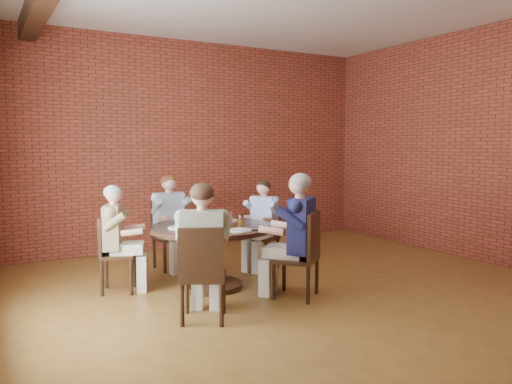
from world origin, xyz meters
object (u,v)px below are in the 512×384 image
chair_c (111,251)px  diner_c (117,239)px  diner_e (296,236)px  smartphone (255,229)px  diner_a (262,225)px  chair_d (202,271)px  diner_d (203,252)px  diner_b (171,222)px  dining_table (212,244)px  chair_e (304,252)px  chair_a (265,233)px  chair_b (168,232)px

chair_c → diner_c: diner_c is taller
diner_e → smartphone: bearing=-79.7°
diner_a → diner_c: diner_c is taller
chair_d → diner_e: size_ratio=0.68×
diner_a → diner_d: diner_d is taller
diner_b → diner_e: 2.05m
dining_table → chair_e: 1.12m
chair_d → diner_e: (1.23, 0.25, 0.18)m
diner_e → chair_a: bearing=-146.1°
diner_b → chair_d: (-0.45, -2.15, -0.13)m
dining_table → chair_d: size_ratio=1.54×
chair_b → chair_c: (-0.96, -0.77, -0.01)m
diner_c → diner_e: (1.68, -1.18, 0.07)m
smartphone → chair_d: bearing=-127.0°
chair_b → diner_e: (0.79, -1.98, 0.19)m
dining_table → diner_d: size_ratio=1.08×
chair_c → diner_c: bearing=-90.0°
chair_c → chair_d: 1.55m
chair_a → chair_c: (-2.13, -0.12, 0.01)m
diner_a → diner_b: (-1.10, 0.60, 0.04)m
diner_a → diner_e: bearing=-41.2°
chair_a → chair_d: 2.26m
dining_table → chair_e: chair_e is taller
diner_c → chair_e: diner_c is taller
diner_b → chair_c: size_ratio=1.46×
diner_b → chair_e: (0.84, -1.97, -0.12)m
chair_e → chair_a: bearing=-143.0°
diner_a → chair_b: size_ratio=1.33×
chair_e → dining_table: bearing=-90.0°
chair_a → chair_d: (-1.61, -1.58, 0.03)m
diner_b → smartphone: bearing=-81.2°
dining_table → chair_b: bearing=95.9°
diner_b → chair_e: diner_b is taller
chair_d → smartphone: size_ratio=6.98×
chair_a → chair_d: size_ratio=0.93×
chair_d → diner_b: bearing=-73.2°
diner_d → dining_table: bearing=-90.0°
diner_a → diner_b: diner_b is taller
diner_e → diner_d: bearing=-31.8°
chair_b → diner_e: 2.14m
chair_d → diner_d: bearing=-90.0°
chair_e → diner_e: 0.20m
chair_e → smartphone: chair_e is taller
diner_e → smartphone: size_ratio=10.29×
chair_e → diner_e: size_ratio=0.70×
chair_c → smartphone: bearing=-102.1°
chair_c → chair_a: bearing=-65.5°
diner_a → chair_e: size_ratio=1.26×
chair_c → smartphone: chair_c is taller
dining_table → diner_d: (-0.53, -0.96, 0.14)m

